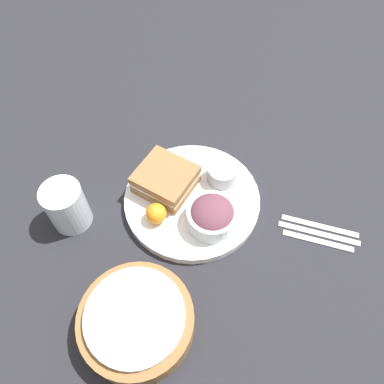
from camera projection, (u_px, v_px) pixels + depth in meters
The scene contains 11 objects.
ground_plane at pixel (192, 202), 0.82m from camera, with size 4.00×4.00×0.00m, color #232328.
plate at pixel (192, 200), 0.81m from camera, with size 0.29×0.29×0.02m, color white.
sandwich at pixel (166, 179), 0.80m from camera, with size 0.12×0.11×0.05m.
salad_bowl at pixel (212, 216), 0.75m from camera, with size 0.10×0.10×0.06m.
dressing_cup at pixel (222, 174), 0.82m from camera, with size 0.07×0.07×0.04m, color #99999E.
orange_wedge at pixel (156, 214), 0.76m from camera, with size 0.04×0.04×0.04m, color orange.
drink_glass at pixel (67, 206), 0.75m from camera, with size 0.08×0.08×0.11m, color silver.
bread_basket at pixel (137, 321), 0.65m from camera, with size 0.20×0.20×0.07m.
fork at pixel (320, 226), 0.79m from camera, with size 0.16×0.01×0.01m, color #B2B2B7.
knife at pixel (319, 233), 0.78m from camera, with size 0.17×0.01×0.01m, color #B2B2B7.
spoon at pixel (318, 241), 0.77m from camera, with size 0.14×0.01×0.01m, color #B2B2B7.
Camera 1 is at (-0.24, 0.36, 0.70)m, focal length 35.00 mm.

